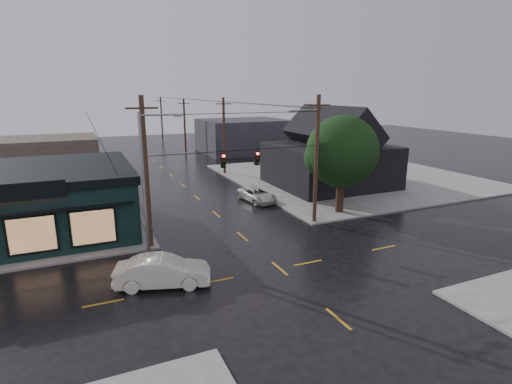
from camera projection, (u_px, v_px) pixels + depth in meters
name	position (u px, v px, depth m)	size (l,w,h in m)	color
ground_plane	(280.00, 268.00, 24.06)	(160.00, 160.00, 0.00)	black
sidewalk_ne	(349.00, 176.00, 49.63)	(28.00, 28.00, 0.15)	slate
pizza_shop	(15.00, 202.00, 28.97)	(16.30, 12.34, 4.90)	black
ne_building	(330.00, 146.00, 43.92)	(12.60, 11.60, 8.75)	black
corner_tree	(342.00, 152.00, 33.68)	(6.12, 6.12, 8.35)	black
utility_pole_nw	(151.00, 248.00, 27.25)	(2.00, 0.32, 10.15)	#352617
utility_pole_ne	(314.00, 223.00, 32.38)	(2.00, 0.32, 10.15)	#352617
utility_pole_far_a	(225.00, 174.00, 51.41)	(2.00, 0.32, 9.65)	#352617
utility_pole_far_b	(186.00, 153.00, 69.12)	(2.00, 0.32, 9.15)	#352617
utility_pole_far_c	(163.00, 140.00, 86.83)	(2.00, 0.32, 9.15)	#352617
span_signal_assembly	(240.00, 159.00, 28.45)	(13.00, 0.48, 1.23)	black
streetlight_nw	(149.00, 252.00, 26.51)	(5.40, 0.30, 9.15)	gray
streetlight_ne	(315.00, 220.00, 33.19)	(5.40, 0.30, 9.15)	gray
bg_building_west	(50.00, 154.00, 53.41)	(12.00, 10.00, 4.40)	#3A322A
bg_building_east	(243.00, 136.00, 69.52)	(14.00, 12.00, 5.60)	#28282D
sedan_cream	(163.00, 271.00, 21.74)	(1.78, 5.11, 1.69)	silver
suv_silver	(257.00, 195.00, 38.50)	(2.20, 4.78, 1.33)	beige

